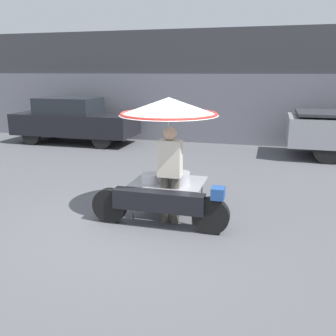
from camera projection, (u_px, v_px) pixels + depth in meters
The scene contains 5 objects.
ground_plane at pixel (136, 225), 6.22m from camera, with size 36.00×36.00×0.00m, color #56565B.
shopfront_building at pixel (216, 87), 13.81m from camera, with size 28.00×2.06×3.89m.
vendor_motorcycle_cart at pixel (168, 131), 6.25m from camera, with size 2.30×1.68×2.06m.
vendor_person at pixel (170, 170), 6.13m from camera, with size 0.38×0.22×1.63m.
parked_car at pixel (74, 120), 13.17m from camera, with size 4.29×1.66×1.60m.
Camera 1 is at (2.06, -5.43, 2.48)m, focal length 40.00 mm.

